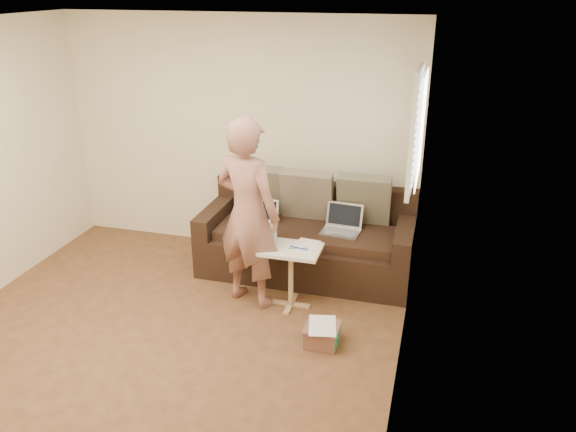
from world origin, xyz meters
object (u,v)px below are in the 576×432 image
object	(u,v)px
person	(248,214)
side_table	(291,277)
laptop_silver	(340,233)
striped_box	(322,335)
drinking_glass	(273,237)
laptop_white	(258,226)
sofa	(307,235)

from	to	relation	value
person	side_table	bearing A→B (deg)	-161.33
laptop_silver	striped_box	bearing A→B (deg)	-81.45
person	drinking_glass	distance (m)	0.34
person	striped_box	distance (m)	1.28
person	side_table	xyz separation A→B (m)	(0.41, 0.01, -0.61)
laptop_white	drinking_glass	distance (m)	0.65
laptop_silver	sofa	bearing A→B (deg)	175.31
side_table	striped_box	distance (m)	0.72
laptop_silver	drinking_glass	bearing A→B (deg)	-126.73
striped_box	drinking_glass	bearing A→B (deg)	135.75
sofa	laptop_silver	size ratio (longest dim) A/B	5.79
drinking_glass	striped_box	world-z (taller)	drinking_glass
drinking_glass	striped_box	size ratio (longest dim) A/B	0.41
sofa	drinking_glass	xyz separation A→B (m)	(-0.16, -0.66, 0.24)
striped_box	side_table	bearing A→B (deg)	128.21
laptop_white	striped_box	distance (m)	1.54
laptop_silver	side_table	world-z (taller)	laptop_silver
laptop_silver	drinking_glass	world-z (taller)	drinking_glass
laptop_silver	laptop_white	size ratio (longest dim) A/B	1.07
side_table	drinking_glass	world-z (taller)	drinking_glass
laptop_silver	striped_box	world-z (taller)	laptop_silver
laptop_silver	side_table	bearing A→B (deg)	-113.05
person	sofa	bearing A→B (deg)	-100.64
drinking_glass	striped_box	distance (m)	1.03
laptop_white	striped_box	size ratio (longest dim) A/B	1.20
drinking_glass	laptop_silver	bearing A→B (deg)	48.58
sofa	side_table	size ratio (longest dim) A/B	3.61
person	drinking_glass	bearing A→B (deg)	-146.59
person	striped_box	bearing A→B (deg)	164.87
laptop_silver	person	world-z (taller)	person
sofa	drinking_glass	bearing A→B (deg)	-103.97
laptop_white	person	world-z (taller)	person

